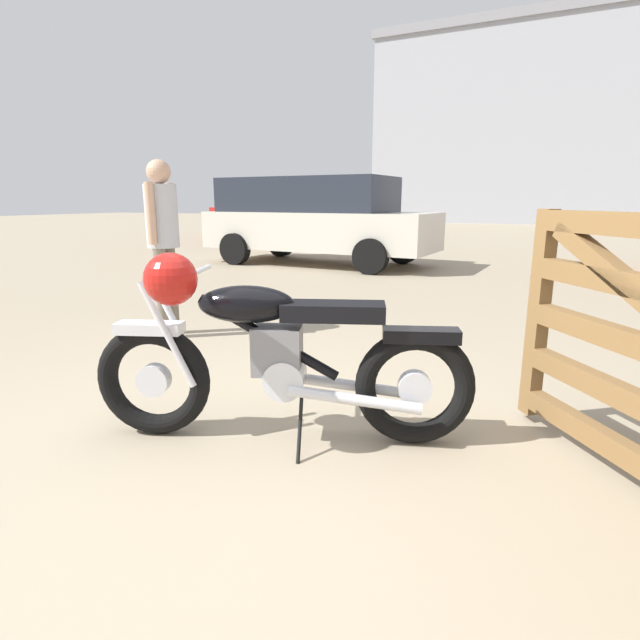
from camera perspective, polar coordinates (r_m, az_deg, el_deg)
The scene contains 6 objects.
ground_plane at distance 2.67m, azimuth -6.59°, elevation -15.78°, with size 80.00×80.00×0.00m, color gray.
vintage_motorcycle at distance 2.72m, azimuth -5.62°, elevation -3.91°, with size 2.01×0.94×1.07m.
bystander at distance 5.04m, azimuth -17.32°, elevation 9.62°, with size 0.30×0.45×1.66m.
red_hatchback_near at distance 16.75m, azimuth -5.60°, elevation 12.02°, with size 4.06×2.16×1.78m.
blue_hatchback_right at distance 10.54m, azimuth -0.59°, elevation 11.44°, with size 4.84×2.28×1.74m.
industrial_building at distance 36.00m, azimuth 23.28°, elevation 19.07°, with size 18.27×12.68×24.24m.
Camera 1 is at (1.18, -2.01, 1.30)m, focal length 28.38 mm.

